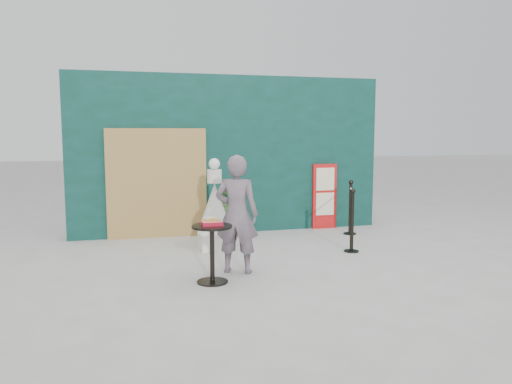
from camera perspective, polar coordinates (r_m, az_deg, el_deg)
name	(u,v)px	position (r m, az deg, el deg)	size (l,w,h in m)	color
ground	(279,275)	(6.86, 2.66, -9.49)	(60.00, 60.00, 0.00)	#ADAAA5
back_wall	(230,155)	(9.64, -3.04, 4.29)	(6.00, 0.30, 3.00)	#0B3226
bamboo_fence	(157,183)	(9.27, -11.24, 0.97)	(1.80, 0.08, 2.00)	tan
woman	(237,214)	(6.82, -2.21, -2.56)	(0.59, 0.39, 1.63)	slate
menu_board	(324,196)	(10.10, 7.83, -0.49)	(0.50, 0.07, 1.30)	red
statue	(215,212)	(8.25, -4.73, -2.33)	(0.59, 0.59, 1.51)	white
cafe_table	(212,245)	(6.44, -5.04, -6.01)	(0.52, 0.52, 0.75)	black
food_basket	(212,222)	(6.38, -5.05, -3.48)	(0.26, 0.19, 0.11)	#B5132B
planter	(230,205)	(9.26, -2.96, -1.49)	(0.59, 0.52, 1.01)	brown
stanchion_barrier	(351,215)	(8.90, 10.81, -2.54)	(0.84, 1.54, 1.03)	black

